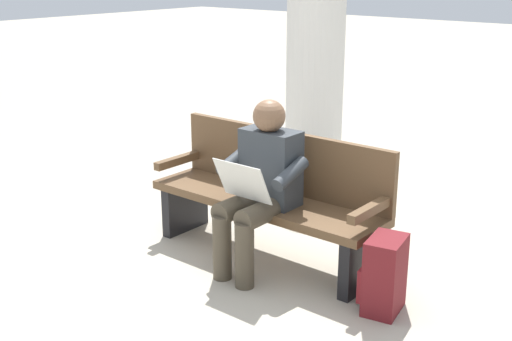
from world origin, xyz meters
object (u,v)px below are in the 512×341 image
bench_near (271,194)px  backpack (384,275)px  support_pillar (317,0)px  person_seated (260,182)px

bench_near → backpack: bench_near is taller
support_pillar → bench_near: bearing=117.9°
bench_near → person_seated: person_seated is taller
bench_near → support_pillar: size_ratio=0.54×
bench_near → person_seated: size_ratio=1.53×
backpack → person_seated: bearing=1.0°
backpack → support_pillar: bearing=-47.9°
person_seated → backpack: person_seated is taller
bench_near → support_pillar: (1.20, -2.27, 1.21)m
backpack → support_pillar: support_pillar is taller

